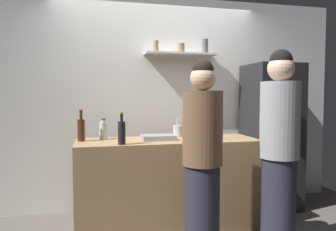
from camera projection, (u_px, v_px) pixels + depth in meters
The scene contains 12 objects.
back_wall_assembly at pixel (156, 102), 4.05m from camera, with size 4.80×0.32×2.60m.
refrigerator at pixel (271, 136), 3.99m from camera, with size 0.59×0.63×1.76m.
counter at pixel (168, 183), 3.38m from camera, with size 1.88×0.66×0.93m, color #9E7A51.
baking_pan at pixel (158, 137), 3.33m from camera, with size 0.34×0.24×0.05m, color gray.
utensil_holder at pixel (178, 131), 3.61m from camera, with size 0.11×0.11×0.22m.
wine_bottle_pale_glass at pixel (194, 128), 3.39m from camera, with size 0.07×0.07×0.32m.
wine_bottle_dark_glass at pixel (122, 132), 2.99m from camera, with size 0.07×0.07×0.31m.
wine_bottle_amber_glass at pixel (81, 129), 3.22m from camera, with size 0.07×0.07×0.32m.
wine_bottle_green_glass at pixel (203, 129), 3.32m from camera, with size 0.06×0.06×0.30m.
water_bottle_plastic at pixel (103, 130), 3.35m from camera, with size 0.08×0.08×0.22m.
person_grey_hoodie at pixel (279, 152), 2.81m from camera, with size 0.34×0.34×1.78m.
person_brown_jacket at pixel (202, 160), 2.74m from camera, with size 0.34×0.34×1.68m.
Camera 1 is at (-0.77, -2.73, 1.37)m, focal length 34.46 mm.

